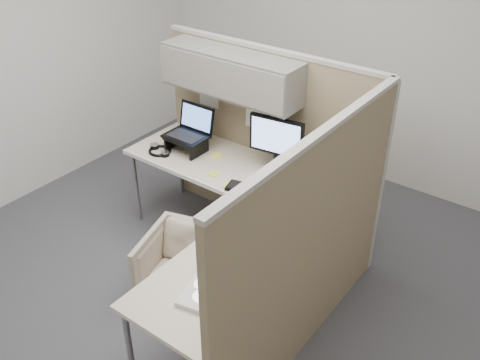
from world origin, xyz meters
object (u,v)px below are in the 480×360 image
Objects in this scene: office_chair at (184,265)px; keyboard at (254,190)px; desk at (233,207)px; monitor_left at (276,141)px.

keyboard is at bearing 52.19° from office_chair.
office_chair is at bearing -116.83° from desk.
office_chair is (-0.18, -0.36, -0.39)m from desk.
keyboard is (0.03, -0.34, -0.26)m from monitor_left.
monitor_left is 0.43m from keyboard.
office_chair is 1.43× the size of keyboard.
monitor_left reaches higher than keyboard.
office_chair is 1.27× the size of monitor_left.
keyboard is (0.04, 0.21, 0.05)m from desk.
desk is 0.56m from office_chair.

